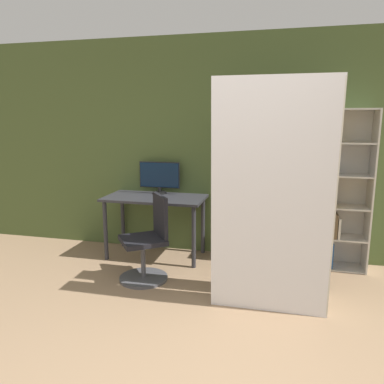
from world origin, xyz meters
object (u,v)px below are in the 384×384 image
at_px(office_chair, 148,246).
at_px(mattress_far, 273,192).
at_px(mattress_near, 273,198).
at_px(bookshelf, 330,195).
at_px(monitor, 159,176).

xyz_separation_m(office_chair, mattress_far, (1.29, -0.07, 0.66)).
distance_m(mattress_near, mattress_far, 0.28).
relative_size(office_chair, mattress_near, 0.45).
relative_size(bookshelf, mattress_far, 0.88).
xyz_separation_m(monitor, mattress_near, (1.44, -1.23, 0.04)).
distance_m(bookshelf, mattress_near, 1.35).
distance_m(office_chair, bookshelf, 2.14).
bearing_deg(bookshelf, mattress_near, -117.36).
height_order(office_chair, mattress_far, mattress_far).
relative_size(office_chair, mattress_far, 0.45).
distance_m(monitor, mattress_near, 1.90).
height_order(monitor, bookshelf, bookshelf).
distance_m(monitor, mattress_far, 1.73).
bearing_deg(monitor, office_chair, -80.05).
bearing_deg(mattress_near, monitor, 139.56).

